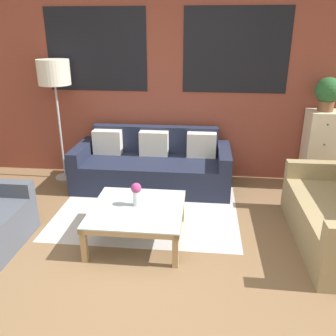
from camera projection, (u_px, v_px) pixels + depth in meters
ground_plane at (136, 272)px, 3.22m from camera, size 16.00×16.00×0.00m
wall_back_brick at (165, 80)px, 4.98m from camera, size 8.40×0.09×2.80m
rug at (147, 211)px, 4.32m from camera, size 2.15×1.61×0.00m
couch_dark at (153, 166)px, 4.95m from camera, size 2.11×0.88×0.78m
coffee_table at (137, 212)px, 3.63m from camera, size 0.93×0.93×0.37m
floor_lamp at (54, 76)px, 4.77m from camera, size 0.43×0.43×1.70m
drawer_cabinet at (319, 150)px, 4.84m from camera, size 0.39×0.40×1.07m
potted_plant at (328, 92)px, 4.56m from camera, size 0.33×0.33×0.43m
flower_vase at (136, 192)px, 3.60m from camera, size 0.11×0.11×0.25m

